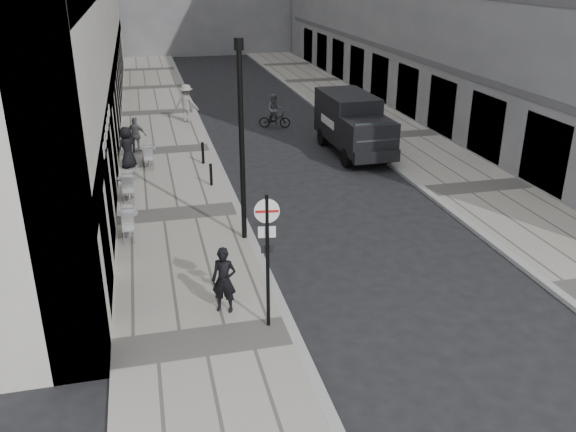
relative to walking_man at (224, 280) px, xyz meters
name	(u,v)px	position (x,y,z in m)	size (l,w,h in m)	color
ground	(327,412)	(1.37, -3.88, -0.93)	(120.00, 120.00, 0.00)	black
sidewalk	(166,151)	(-0.63, 14.12, -0.87)	(4.00, 60.00, 0.12)	gray
far_sidewalk	(396,136)	(10.37, 14.12, -0.87)	(4.00, 60.00, 0.12)	gray
walking_man	(224,280)	(0.00, 0.00, 0.00)	(0.59, 0.39, 1.63)	black
sign_post	(267,244)	(0.87, -0.87, 1.24)	(0.55, 0.14, 3.20)	black
lamppost	(241,132)	(1.17, 4.05, 2.45)	(0.26, 0.26, 5.86)	black
bollard_near	(211,175)	(0.77, 8.97, -0.42)	(0.11, 0.11, 0.79)	black
bollard_far	(203,154)	(0.77, 11.73, -0.39)	(0.11, 0.11, 0.85)	black
panel_van	(352,122)	(7.36, 12.08, 0.48)	(2.07, 5.38, 2.52)	black
cyclist	(275,115)	(5.03, 17.30, -0.26)	(1.69, 1.00, 1.72)	black
pedestrian_a	(136,135)	(-1.87, 13.97, -0.03)	(0.92, 0.38, 1.57)	#545458
pedestrian_b	(187,103)	(0.77, 19.09, 0.16)	(1.26, 0.72, 1.95)	gray
pedestrian_c	(127,147)	(-2.23, 11.89, 0.03)	(0.82, 0.54, 1.69)	black
cafe_table_near	(148,155)	(-1.43, 11.99, -0.37)	(0.68, 1.53, 0.87)	#A5A4A7
cafe_table_mid	(128,222)	(-2.23, 5.08, -0.39)	(0.64, 1.45, 0.83)	#B8B9BB
cafe_table_far	(128,186)	(-2.23, 8.28, -0.35)	(0.71, 1.59, 0.91)	#ADADAF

